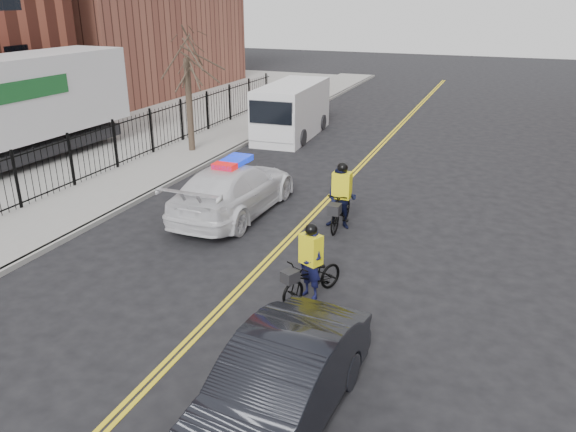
{
  "coord_description": "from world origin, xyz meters",
  "views": [
    {
      "loc": [
        5.51,
        -11.28,
        6.64
      ],
      "look_at": [
        0.5,
        1.31,
        1.3
      ],
      "focal_mm": 35.0,
      "sensor_mm": 36.0,
      "label": 1
    }
  ],
  "objects_px": {
    "police_cruiser": "(234,189)",
    "cyclist_far": "(341,203)",
    "cyclist_near": "(310,272)",
    "dark_sedan": "(278,387)",
    "cargo_van": "(291,111)"
  },
  "relations": [
    {
      "from": "cyclist_near",
      "to": "dark_sedan",
      "type": "bearing_deg",
      "value": -52.8
    },
    {
      "from": "police_cruiser",
      "to": "cyclist_far",
      "type": "height_order",
      "value": "cyclist_far"
    },
    {
      "from": "dark_sedan",
      "to": "cyclist_far",
      "type": "relative_size",
      "value": 2.27
    },
    {
      "from": "police_cruiser",
      "to": "dark_sedan",
      "type": "distance_m",
      "value": 9.87
    },
    {
      "from": "police_cruiser",
      "to": "cyclist_near",
      "type": "height_order",
      "value": "cyclist_near"
    },
    {
      "from": "police_cruiser",
      "to": "cyclist_far",
      "type": "bearing_deg",
      "value": -177.91
    },
    {
      "from": "police_cruiser",
      "to": "cyclist_near",
      "type": "distance_m",
      "value": 5.92
    },
    {
      "from": "dark_sedan",
      "to": "police_cruiser",
      "type": "bearing_deg",
      "value": 124.82
    },
    {
      "from": "cyclist_far",
      "to": "cyclist_near",
      "type": "bearing_deg",
      "value": -83.56
    },
    {
      "from": "police_cruiser",
      "to": "cargo_van",
      "type": "distance_m",
      "value": 10.86
    },
    {
      "from": "police_cruiser",
      "to": "dark_sedan",
      "type": "xyz_separation_m",
      "value": [
        5.06,
        -8.47,
        -0.06
      ]
    },
    {
      "from": "police_cruiser",
      "to": "cyclist_near",
      "type": "bearing_deg",
      "value": 134.86
    },
    {
      "from": "cargo_van",
      "to": "cyclist_far",
      "type": "relative_size",
      "value": 3.04
    },
    {
      "from": "dark_sedan",
      "to": "cyclist_far",
      "type": "distance_m",
      "value": 8.68
    },
    {
      "from": "police_cruiser",
      "to": "cargo_van",
      "type": "height_order",
      "value": "cargo_van"
    }
  ]
}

